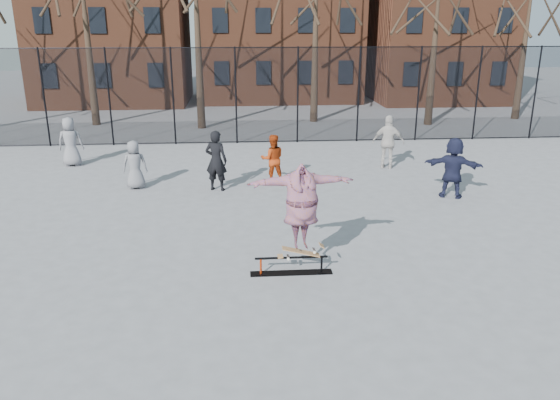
{
  "coord_description": "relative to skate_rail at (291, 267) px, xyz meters",
  "views": [
    {
      "loc": [
        -1.31,
        -10.06,
        5.03
      ],
      "look_at": [
        -0.43,
        1.5,
        1.19
      ],
      "focal_mm": 35.0,
      "sensor_mm": 36.0,
      "label": 1
    }
  ],
  "objects": [
    {
      "name": "fence",
      "position": [
        0.27,
        12.78,
        1.91
      ],
      "size": [
        34.03,
        0.07,
        4.0
      ],
      "color": "black",
      "rests_on": "ground"
    },
    {
      "name": "bystander_white",
      "position": [
        4.21,
        8.19,
        0.8
      ],
      "size": [
        1.19,
        0.78,
        1.88
      ],
      "primitive_type": "imported",
      "rotation": [
        0.0,
        0.0,
        2.83
      ],
      "color": "beige",
      "rests_on": "ground"
    },
    {
      "name": "bystander_grey",
      "position": [
        -4.27,
        6.38,
        0.62
      ],
      "size": [
        0.82,
        0.6,
        1.53
      ],
      "primitive_type": "imported",
      "rotation": [
        0.0,
        0.0,
        3.31
      ],
      "color": "slate",
      "rests_on": "ground"
    },
    {
      "name": "skateboard",
      "position": [
        0.2,
        0.0,
        0.28
      ],
      "size": [
        0.86,
        0.21,
        0.1
      ],
      "primitive_type": null,
      "color": "#9E663F",
      "rests_on": "skate_rail"
    },
    {
      "name": "bystander_black",
      "position": [
        -1.74,
        6.02,
        0.79
      ],
      "size": [
        0.78,
        0.63,
        1.87
      ],
      "primitive_type": "imported",
      "rotation": [
        0.0,
        0.0,
        2.84
      ],
      "color": "black",
      "rests_on": "ground"
    },
    {
      "name": "bystander_extra",
      "position": [
        -7.05,
        9.41,
        0.74
      ],
      "size": [
        0.91,
        0.64,
        1.77
      ],
      "primitive_type": "imported",
      "rotation": [
        0.0,
        0.0,
        3.23
      ],
      "color": "slate",
      "rests_on": "ground"
    },
    {
      "name": "ground",
      "position": [
        0.29,
        -0.22,
        -0.15
      ],
      "size": [
        100.0,
        100.0,
        0.0
      ],
      "primitive_type": "plane",
      "color": "slate"
    },
    {
      "name": "rowhouses",
      "position": [
        1.01,
        25.78,
        5.92
      ],
      "size": [
        29.0,
        7.0,
        13.0
      ],
      "color": "brown",
      "rests_on": "ground"
    },
    {
      "name": "bystander_red",
      "position": [
        0.04,
        6.7,
        0.64
      ],
      "size": [
        0.8,
        0.64,
        1.58
      ],
      "primitive_type": "imported",
      "rotation": [
        0.0,
        0.0,
        3.21
      ],
      "color": "#99300D",
      "rests_on": "ground"
    },
    {
      "name": "skate_rail",
      "position": [
        0.0,
        0.0,
        0.0
      ],
      "size": [
        1.71,
        0.26,
        0.38
      ],
      "color": "black",
      "rests_on": "ground"
    },
    {
      "name": "bystander_navy",
      "position": [
        5.23,
        4.78,
        0.76
      ],
      "size": [
        1.75,
        1.17,
        1.81
      ],
      "primitive_type": "imported",
      "rotation": [
        0.0,
        0.0,
        2.72
      ],
      "color": "#1C1F39",
      "rests_on": "ground"
    },
    {
      "name": "skater",
      "position": [
        0.2,
        -0.0,
        1.22
      ],
      "size": [
        2.23,
        0.83,
        1.77
      ],
      "primitive_type": "imported",
      "rotation": [
        0.0,
        0.0,
        0.11
      ],
      "color": "#503E9C",
      "rests_on": "skateboard"
    }
  ]
}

